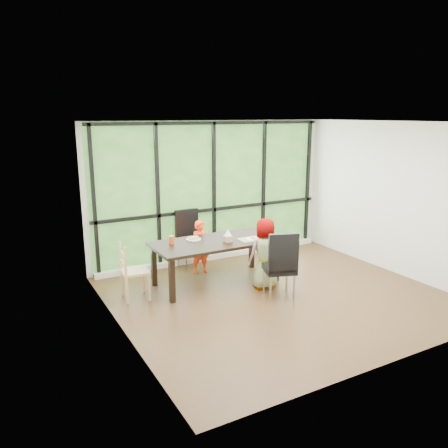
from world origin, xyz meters
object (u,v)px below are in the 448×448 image
Objects in this scene: chair_window_leather at (191,240)px; chair_end_beech at (135,271)px; child_older at (266,253)px; orange_cup at (171,240)px; plate_far at (194,239)px; white_mug at (264,231)px; dining_table at (216,262)px; green_cup at (270,235)px; tissue_box at (228,239)px; plate_near at (253,239)px; chair_interior_leather at (279,264)px; child_toddler at (201,247)px.

chair_window_leather reaches higher than chair_end_beech.
child_older is 1.56m from orange_cup.
plate_far is 1.83× the size of orange_cup.
chair_end_beech is 0.80m from orange_cup.
chair_end_beech is at bearing -179.79° from white_mug.
dining_table is at bearing -38.86° from plate_far.
green_cup is (0.27, 0.27, 0.22)m from child_older.
child_older is at bearing -40.95° from tissue_box.
tissue_box reaches higher than white_mug.
plate_near is at bearing 169.33° from green_cup.
dining_table is 8.51× the size of plate_far.
chair_interior_leather is 1.11× the size of child_toddler.
chair_window_leather is 8.87× the size of tissue_box.
child_older is (2.04, -0.58, 0.14)m from chair_end_beech.
child_older is at bearing -58.64° from child_toddler.
chair_interior_leather is at bearing -112.78° from green_cup.
dining_table is 1.04m from green_cup.
child_older is at bearing -121.52° from white_mug.
chair_end_beech reaches higher than tissue_box.
child_toddler is 7.98× the size of tissue_box.
plate_near is (-0.01, 0.76, 0.22)m from chair_interior_leather.
dining_table is 1.81× the size of child_older.
chair_interior_leather is 0.92× the size of child_older.
plate_near is at bearing -27.69° from plate_far.
chair_end_beech is 6.60× the size of orange_cup.
child_toddler reaches higher than chair_end_beech.
chair_window_leather is 1.64m from child_older.
chair_interior_leather is 4.32× the size of plate_far.
tissue_box is at bearing -90.72° from chair_end_beech.
chair_interior_leather is 1.79m from orange_cup.
dining_table is 1.97× the size of chair_window_leather.
white_mug reaches higher than plate_near.
chair_end_beech is 2.42m from white_mug.
chair_interior_leather reaches higher than tissue_box.
tissue_box is at bearing -20.87° from orange_cup.
chair_end_beech reaches higher than white_mug.
chair_window_leather is 0.92× the size of child_older.
child_toddler reaches higher than orange_cup.
orange_cup is (-0.70, -0.76, 0.28)m from chair_window_leather.
child_older is (0.65, -1.50, 0.05)m from chair_window_leather.
white_mug is (0.99, 0.03, 0.42)m from dining_table.
child_older is 0.67m from tissue_box.
chair_interior_leather is 12.32× the size of white_mug.
green_cup reaches higher than plate_far.
chair_end_beech is (-2.01, 1.01, -0.09)m from chair_interior_leather.
dining_table is 1.41m from chair_end_beech.
orange_cup is (0.69, 0.17, 0.37)m from chair_end_beech.
white_mug is (0.39, 0.25, 0.04)m from plate_near.
orange_cup is (-0.72, -0.41, 0.33)m from child_toddler.
tissue_box is (-0.74, 0.14, -0.01)m from green_cup.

